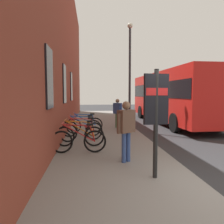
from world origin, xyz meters
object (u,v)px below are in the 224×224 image
object	(u,v)px
bicycle_end_of_row	(82,128)
bicycle_beside_lamp	(85,125)
transit_info_sign	(156,106)
city_bus	(172,95)
pedestrian_crossing_street	(126,125)
bicycle_leaning_wall	(80,136)
pedestrian_by_facade	(117,110)
bicycle_nearest_sign	(79,141)
bicycle_far_end	(82,131)
street_lamp	(130,67)

from	to	relation	value
bicycle_end_of_row	bicycle_beside_lamp	world-z (taller)	same
bicycle_end_of_row	transit_info_sign	distance (m)	5.42
bicycle_beside_lamp	city_bus	xyz separation A→B (m)	(3.73, -5.67, 1.41)
bicycle_end_of_row	pedestrian_crossing_street	distance (m)	4.05
bicycle_leaning_wall	pedestrian_by_facade	size ratio (longest dim) A/B	1.12
bicycle_nearest_sign	bicycle_far_end	distance (m)	1.79
transit_info_sign	pedestrian_crossing_street	world-z (taller)	transit_info_sign
street_lamp	bicycle_beside_lamp	bearing A→B (deg)	116.02
bicycle_far_end	transit_info_sign	world-z (taller)	transit_info_sign
transit_info_sign	street_lamp	distance (m)	7.23
bicycle_beside_lamp	pedestrian_crossing_street	distance (m)	4.85
transit_info_sign	street_lamp	xyz separation A→B (m)	(7.01, -0.68, 1.66)
pedestrian_by_facade	pedestrian_crossing_street	distance (m)	6.10
bicycle_beside_lamp	pedestrian_crossing_street	world-z (taller)	pedestrian_crossing_street
pedestrian_by_facade	city_bus	bearing A→B (deg)	-59.57
bicycle_beside_lamp	bicycle_leaning_wall	bearing A→B (deg)	177.44
bicycle_leaning_wall	bicycle_far_end	bearing A→B (deg)	-2.87
bicycle_nearest_sign	pedestrian_crossing_street	distance (m)	1.82
street_lamp	pedestrian_by_facade	bearing A→B (deg)	66.44
bicycle_end_of_row	pedestrian_by_facade	bearing A→B (deg)	-38.93
bicycle_nearest_sign	bicycle_beside_lamp	world-z (taller)	same
bicycle_beside_lamp	transit_info_sign	xyz separation A→B (m)	(-5.85, -1.69, 1.21)
bicycle_far_end	street_lamp	distance (m)	4.80
bicycle_leaning_wall	bicycle_end_of_row	distance (m)	1.83
bicycle_far_end	bicycle_beside_lamp	distance (m)	1.80
bicycle_leaning_wall	bicycle_far_end	size ratio (longest dim) A/B	1.04
bicycle_far_end	bicycle_beside_lamp	xyz separation A→B (m)	(1.80, -0.08, 0.00)
transit_info_sign	bicycle_nearest_sign	bearing A→B (deg)	38.56
transit_info_sign	bicycle_far_end	bearing A→B (deg)	23.54
bicycle_nearest_sign	city_bus	bearing A→B (deg)	-38.34
street_lamp	pedestrian_crossing_street	bearing A→B (deg)	168.86
bicycle_leaning_wall	bicycle_end_of_row	bearing A→B (deg)	-0.28
transit_info_sign	pedestrian_by_facade	xyz separation A→B (m)	(7.28, -0.07, -0.63)
bicycle_beside_lamp	pedestrian_by_facade	size ratio (longest dim) A/B	1.11
bicycle_leaning_wall	pedestrian_crossing_street	world-z (taller)	pedestrian_crossing_street
pedestrian_by_facade	bicycle_leaning_wall	bearing A→B (deg)	155.64
city_bus	street_lamp	distance (m)	4.43
bicycle_leaning_wall	bicycle_far_end	xyz separation A→B (m)	(0.91, -0.05, -0.00)
bicycle_beside_lamp	bicycle_far_end	bearing A→B (deg)	177.60
bicycle_end_of_row	city_bus	xyz separation A→B (m)	(4.61, -5.78, 1.41)
bicycle_leaning_wall	bicycle_beside_lamp	world-z (taller)	same
bicycle_far_end	pedestrian_crossing_street	xyz separation A→B (m)	(-2.85, -1.30, 0.63)
bicycle_leaning_wall	city_bus	distance (m)	8.78
bicycle_nearest_sign	street_lamp	size ratio (longest dim) A/B	0.32
bicycle_end_of_row	city_bus	world-z (taller)	city_bus
bicycle_far_end	bicycle_end_of_row	xyz separation A→B (m)	(0.92, 0.04, 0.00)
bicycle_nearest_sign	city_bus	xyz separation A→B (m)	(7.32, -5.79, 1.41)
bicycle_leaning_wall	bicycle_end_of_row	xyz separation A→B (m)	(1.83, -0.01, -0.00)
bicycle_far_end	city_bus	bearing A→B (deg)	-46.10
bicycle_far_end	bicycle_leaning_wall	bearing A→B (deg)	177.13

